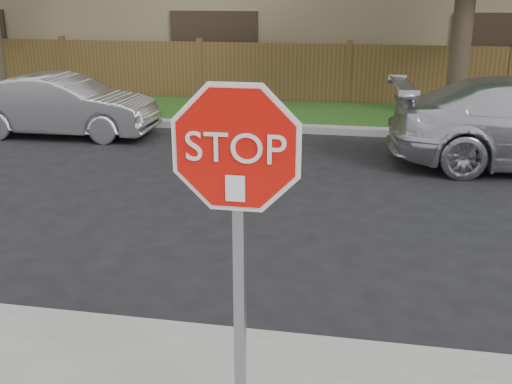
# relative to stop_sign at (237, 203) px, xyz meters

# --- Properties ---
(ground) EXTENTS (90.00, 90.00, 0.00)m
(ground) POSITION_rel_stop_sign_xyz_m (0.17, 1.48, -1.83)
(ground) COLOR black
(ground) RESTS_ON ground
(far_curb) EXTENTS (70.00, 0.30, 0.15)m
(far_curb) POSITION_rel_stop_sign_xyz_m (0.17, 9.63, -1.75)
(far_curb) COLOR gray
(far_curb) RESTS_ON ground
(grass_strip) EXTENTS (70.00, 3.00, 0.12)m
(grass_strip) POSITION_rel_stop_sign_xyz_m (0.17, 11.28, -1.77)
(grass_strip) COLOR #1E4714
(grass_strip) RESTS_ON ground
(fence) EXTENTS (70.00, 0.12, 1.60)m
(fence) POSITION_rel_stop_sign_xyz_m (0.17, 12.88, -1.03)
(fence) COLOR brown
(fence) RESTS_ON ground
(stop_sign) EXTENTS (1.01, 0.13, 2.55)m
(stop_sign) POSITION_rel_stop_sign_xyz_m (0.00, 0.00, 0.00)
(stop_sign) COLOR gray
(stop_sign) RESTS_ON sidewalk_near
(sedan_left) EXTENTS (3.93, 1.47, 1.28)m
(sedan_left) POSITION_rel_stop_sign_xyz_m (-5.58, 8.41, -1.19)
(sedan_left) COLOR #ACACB1
(sedan_left) RESTS_ON ground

